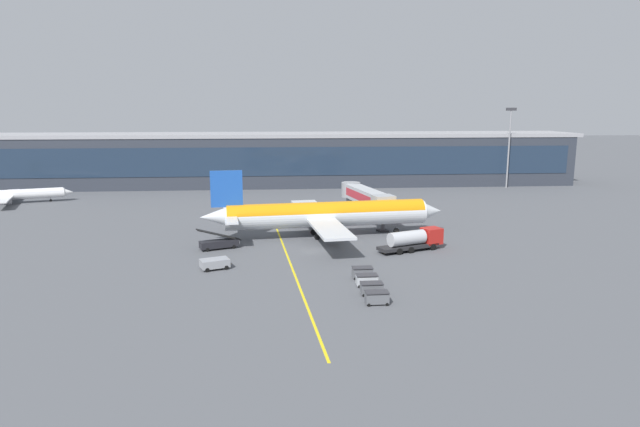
{
  "coord_description": "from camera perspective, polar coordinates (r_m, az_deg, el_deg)",
  "views": [
    {
      "loc": [
        -6.01,
        -81.3,
        21.7
      ],
      "look_at": [
        1.4,
        7.14,
        4.5
      ],
      "focal_mm": 30.43,
      "sensor_mm": 36.0,
      "label": 1
    }
  ],
  "objects": [
    {
      "name": "pushback_tug",
      "position": [
        76.2,
        -10.96,
        -5.12
      ],
      "size": [
        4.37,
        3.52,
        1.4
      ],
      "color": "gray",
      "rests_on": "ground_plane"
    },
    {
      "name": "terminal_building",
      "position": [
        157.33,
        -4.11,
        5.74
      ],
      "size": [
        169.76,
        19.63,
        14.83
      ],
      "color": "#2D333D",
      "rests_on": "ground_plane"
    },
    {
      "name": "apron_lead_in_line",
      "position": [
        86.09,
        -3.77,
        -3.65
      ],
      "size": [
        6.57,
        79.78,
        0.01
      ],
      "primitive_type": "cube",
      "rotation": [
        0.0,
        0.0,
        0.08
      ],
      "color": "yellow",
      "rests_on": "ground_plane"
    },
    {
      "name": "baggage_cart_1",
      "position": [
        65.12,
        5.44,
        -7.82
      ],
      "size": [
        2.67,
        1.64,
        1.48
      ],
      "color": "#595B60",
      "rests_on": "ground_plane"
    },
    {
      "name": "baggage_cart_0",
      "position": [
        62.15,
        6.0,
        -8.76
      ],
      "size": [
        2.67,
        1.64,
        1.48
      ],
      "color": "#595B60",
      "rests_on": "ground_plane"
    },
    {
      "name": "belt_loader",
      "position": [
        86.7,
        -10.57,
        -3.04
      ],
      "size": [
        6.92,
        3.92,
        3.49
      ],
      "color": "black",
      "rests_on": "ground_plane"
    },
    {
      "name": "main_airliner",
      "position": [
        92.53,
        0.59,
        -0.08
      ],
      "size": [
        42.22,
        33.45,
        11.83
      ],
      "color": "silver",
      "rests_on": "ground_plane"
    },
    {
      "name": "fuel_tanker",
      "position": [
        85.49,
        9.91,
        -2.7
      ],
      "size": [
        10.98,
        6.2,
        3.25
      ],
      "color": "#232326",
      "rests_on": "ground_plane"
    },
    {
      "name": "ground_plane",
      "position": [
        84.36,
        -0.55,
        -3.94
      ],
      "size": [
        700.0,
        700.0,
        0.0
      ],
      "primitive_type": "plane",
      "color": "#515459"
    },
    {
      "name": "jet_bridge",
      "position": [
        105.61,
        4.71,
        1.81
      ],
      "size": [
        7.47,
        20.92,
        6.66
      ],
      "color": "#B2B7BC",
      "rests_on": "ground_plane"
    },
    {
      "name": "commuter_jet_far",
      "position": [
        144.47,
        -29.78,
        1.73
      ],
      "size": [
        26.02,
        21.0,
        6.44
      ],
      "color": "white",
      "rests_on": "ground_plane"
    },
    {
      "name": "apron_light_mast_0",
      "position": [
        158.58,
        19.28,
        7.19
      ],
      "size": [
        2.8,
        0.5,
        21.96
      ],
      "color": "gray",
      "rests_on": "ground_plane"
    },
    {
      "name": "baggage_cart_2",
      "position": [
        68.1,
        4.94,
        -6.96
      ],
      "size": [
        2.67,
        1.64,
        1.48
      ],
      "color": "#B2B7BC",
      "rests_on": "ground_plane"
    },
    {
      "name": "baggage_cart_3",
      "position": [
        71.1,
        4.48,
        -6.18
      ],
      "size": [
        2.67,
        1.64,
        1.48
      ],
      "color": "#595B60",
      "rests_on": "ground_plane"
    }
  ]
}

